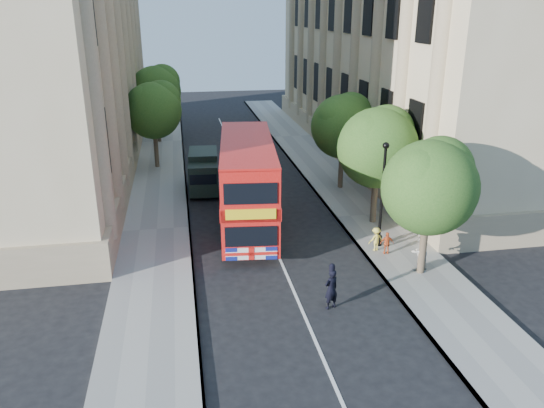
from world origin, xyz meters
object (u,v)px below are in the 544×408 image
lamp_post (382,199)px  box_van (204,173)px  woman_pedestrian (419,251)px  double_decker_bus (247,182)px  police_constable (331,289)px

lamp_post → box_van: lamp_post is taller
woman_pedestrian → lamp_post: bearing=-92.4°
woman_pedestrian → double_decker_bus: bearing=-62.1°
double_decker_bus → woman_pedestrian: double_decker_bus is taller
box_van → lamp_post: bearing=-48.4°
lamp_post → woman_pedestrian: lamp_post is taller
lamp_post → police_constable: 6.54m
lamp_post → double_decker_bus: (-5.93, 3.70, 0.03)m
lamp_post → box_van: bearing=128.0°
police_constable → woman_pedestrian: (4.65, 2.26, 0.17)m
lamp_post → double_decker_bus: size_ratio=0.51×
box_van → police_constable: (4.04, -15.14, -0.39)m
double_decker_bus → woman_pedestrian: (6.72, -6.45, -1.54)m
lamp_post → box_van: (-7.91, 10.14, -1.29)m
double_decker_bus → lamp_post: bearing=-26.0°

